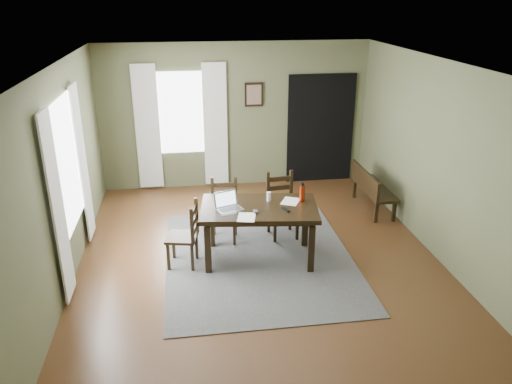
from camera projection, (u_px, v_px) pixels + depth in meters
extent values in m
cube|color=#492C16|center=(259.00, 259.00, 7.08)|extent=(5.00, 6.00, 0.01)
cube|color=#55593A|center=(235.00, 116.00, 9.32)|extent=(5.00, 0.02, 2.70)
cube|color=#55593A|center=(318.00, 297.00, 3.82)|extent=(5.00, 0.02, 2.70)
cube|color=#55593A|center=(62.00, 178.00, 6.23)|extent=(0.02, 6.00, 2.70)
cube|color=#55593A|center=(438.00, 160.00, 6.90)|extent=(0.02, 6.00, 2.70)
cube|color=white|center=(260.00, 64.00, 6.06)|extent=(5.00, 6.00, 0.02)
cube|color=#444444|center=(259.00, 258.00, 7.07)|extent=(2.60, 3.20, 0.01)
cube|color=black|center=(259.00, 209.00, 6.79)|extent=(1.69, 1.14, 0.06)
cube|color=black|center=(259.00, 212.00, 6.82)|extent=(1.50, 0.95, 0.05)
cube|color=black|center=(208.00, 249.00, 6.60)|extent=(0.09, 0.09, 0.68)
cube|color=black|center=(212.00, 225.00, 7.28)|extent=(0.09, 0.09, 0.68)
cube|color=black|center=(311.00, 248.00, 6.62)|extent=(0.09, 0.09, 0.68)
cube|color=black|center=(305.00, 224.00, 7.31)|extent=(0.09, 0.09, 0.68)
cube|color=black|center=(182.00, 237.00, 6.76)|extent=(0.48, 0.48, 0.04)
cube|color=black|center=(174.00, 245.00, 7.00)|extent=(0.05, 0.05, 0.39)
cube|color=black|center=(197.00, 246.00, 6.98)|extent=(0.05, 0.05, 0.39)
cube|color=black|center=(168.00, 257.00, 6.70)|extent=(0.05, 0.05, 0.39)
cube|color=black|center=(192.00, 257.00, 6.68)|extent=(0.05, 0.05, 0.39)
cube|color=black|center=(197.00, 215.00, 6.81)|extent=(0.05, 0.05, 0.50)
cube|color=black|center=(192.00, 226.00, 6.49)|extent=(0.05, 0.05, 0.50)
cube|color=black|center=(195.00, 229.00, 6.70)|extent=(0.09, 0.30, 0.07)
cube|color=black|center=(194.00, 220.00, 6.65)|extent=(0.09, 0.30, 0.07)
cube|color=black|center=(194.00, 211.00, 6.60)|extent=(0.09, 0.30, 0.07)
cube|color=black|center=(224.00, 214.00, 7.44)|extent=(0.47, 0.47, 0.04)
cube|color=black|center=(212.00, 232.00, 7.37)|extent=(0.04, 0.04, 0.40)
cube|color=black|center=(214.00, 223.00, 7.68)|extent=(0.04, 0.04, 0.40)
cube|color=black|center=(234.00, 233.00, 7.36)|extent=(0.04, 0.04, 0.40)
cube|color=black|center=(236.00, 223.00, 7.67)|extent=(0.04, 0.04, 0.40)
cube|color=black|center=(213.00, 193.00, 7.51)|extent=(0.05, 0.05, 0.51)
cube|color=black|center=(236.00, 193.00, 7.51)|extent=(0.05, 0.05, 0.51)
cube|color=black|center=(224.00, 202.00, 7.56)|extent=(0.30, 0.07, 0.07)
cube|color=black|center=(224.00, 193.00, 7.51)|extent=(0.30, 0.07, 0.07)
cube|color=black|center=(224.00, 185.00, 7.46)|extent=(0.30, 0.07, 0.07)
cube|color=black|center=(283.00, 209.00, 7.55)|extent=(0.47, 0.47, 0.04)
cube|color=black|center=(275.00, 229.00, 7.44)|extent=(0.05, 0.05, 0.42)
cube|color=black|center=(269.00, 220.00, 7.76)|extent=(0.05, 0.05, 0.42)
cube|color=black|center=(297.00, 227.00, 7.52)|extent=(0.05, 0.05, 0.42)
cube|color=black|center=(290.00, 217.00, 7.84)|extent=(0.05, 0.05, 0.42)
cube|color=black|center=(268.00, 189.00, 7.58)|extent=(0.05, 0.05, 0.53)
cube|color=black|center=(291.00, 187.00, 7.67)|extent=(0.05, 0.05, 0.53)
cube|color=black|center=(279.00, 196.00, 7.68)|extent=(0.32, 0.06, 0.07)
cube|color=black|center=(280.00, 188.00, 7.62)|extent=(0.32, 0.06, 0.07)
cube|color=black|center=(280.00, 179.00, 7.57)|extent=(0.32, 0.06, 0.07)
cube|color=black|center=(374.00, 189.00, 8.56)|extent=(0.40, 1.25, 0.05)
cube|color=black|center=(394.00, 211.00, 8.16)|extent=(0.05, 0.05, 0.35)
cube|color=black|center=(376.00, 213.00, 8.12)|extent=(0.05, 0.05, 0.35)
cube|color=black|center=(371.00, 188.00, 9.14)|extent=(0.05, 0.05, 0.35)
cube|color=black|center=(355.00, 188.00, 9.10)|extent=(0.05, 0.05, 0.35)
cube|color=black|center=(365.00, 179.00, 8.46)|extent=(0.04, 1.25, 0.30)
cube|color=#B7B7BC|center=(230.00, 209.00, 6.67)|extent=(0.39, 0.33, 0.02)
cube|color=#B7B7BC|center=(226.00, 199.00, 6.73)|extent=(0.33, 0.17, 0.22)
cube|color=silver|center=(226.00, 199.00, 6.72)|extent=(0.29, 0.14, 0.18)
cube|color=#3F3F42|center=(230.00, 209.00, 6.66)|extent=(0.31, 0.23, 0.00)
cube|color=#3F3F42|center=(256.00, 212.00, 6.59)|extent=(0.06, 0.09, 0.03)
cube|color=black|center=(286.00, 210.00, 6.67)|extent=(0.10, 0.16, 0.02)
cylinder|color=silver|center=(269.00, 197.00, 6.93)|extent=(0.07, 0.07, 0.13)
cylinder|color=#A3280C|center=(302.00, 193.00, 6.91)|extent=(0.09, 0.09, 0.23)
cylinder|color=black|center=(302.00, 184.00, 6.86)|extent=(0.05, 0.05, 0.04)
cube|color=white|center=(226.00, 211.00, 6.65)|extent=(0.28, 0.32, 0.00)
cube|color=white|center=(291.00, 201.00, 6.95)|extent=(0.33, 0.36, 0.00)
cube|color=white|center=(246.00, 217.00, 6.46)|extent=(0.28, 0.34, 0.00)
cube|color=white|center=(67.00, 166.00, 6.38)|extent=(0.01, 1.30, 1.70)
cube|color=white|center=(181.00, 113.00, 9.12)|extent=(1.00, 0.01, 1.50)
cube|color=silver|center=(58.00, 209.00, 5.73)|extent=(0.03, 0.48, 2.30)
cube|color=silver|center=(83.00, 164.00, 7.23)|extent=(0.03, 0.48, 2.30)
cube|color=silver|center=(148.00, 128.00, 9.10)|extent=(0.44, 0.03, 2.30)
cube|color=silver|center=(215.00, 126.00, 9.27)|extent=(0.44, 0.03, 2.30)
cube|color=black|center=(254.00, 95.00, 9.19)|extent=(0.34, 0.03, 0.44)
cube|color=brown|center=(254.00, 95.00, 9.17)|extent=(0.27, 0.01, 0.36)
cube|color=black|center=(321.00, 129.00, 9.62)|extent=(1.30, 0.03, 2.10)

